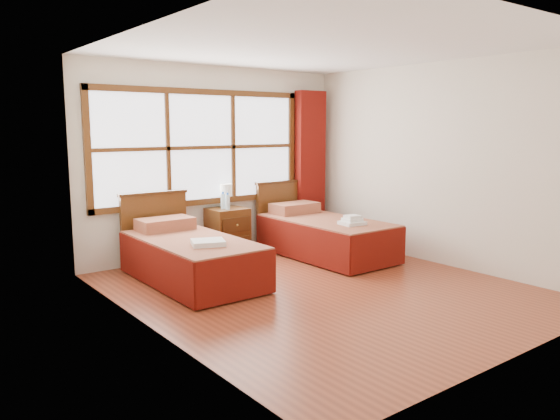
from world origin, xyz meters
TOP-DOWN VIEW (x-y plane):
  - floor at (0.00, 0.00)m, footprint 4.50×4.50m
  - ceiling at (0.00, 0.00)m, footprint 4.50×4.50m
  - wall_back at (0.00, 2.25)m, footprint 4.00×0.00m
  - wall_left at (-2.00, 0.00)m, footprint 0.00×4.50m
  - wall_right at (2.00, 0.00)m, footprint 0.00×4.50m
  - window at (-0.25, 2.21)m, footprint 3.16×0.06m
  - curtain at (1.60, 2.11)m, footprint 0.50×0.16m
  - bed_left at (-1.00, 1.20)m, footprint 0.99×2.01m
  - bed_right at (1.07, 1.20)m, footprint 1.01×2.03m
  - nightstand at (0.02, 1.99)m, footprint 0.50×0.49m
  - towels_left at (-1.02, 0.73)m, footprint 0.44×0.41m
  - towels_right at (1.06, 0.63)m, footprint 0.32×0.29m
  - lamp at (0.08, 2.13)m, footprint 0.17×0.17m
  - bottle_near at (-0.07, 1.97)m, footprint 0.06×0.06m
  - bottle_far at (-0.05, 1.88)m, footprint 0.06×0.06m

SIDE VIEW (x-z plane):
  - floor at x=0.00m, z-range 0.00..0.00m
  - bed_left at x=-1.00m, z-range -0.19..0.77m
  - bed_right at x=1.07m, z-range -0.19..0.79m
  - nightstand at x=0.02m, z-range 0.00..0.67m
  - towels_left at x=-1.02m, z-range 0.51..0.57m
  - towels_right at x=1.06m, z-range 0.51..0.63m
  - bottle_far at x=-0.05m, z-range 0.66..0.89m
  - bottle_near at x=-0.07m, z-range 0.66..0.90m
  - lamp at x=0.08m, z-range 0.74..1.06m
  - curtain at x=1.60m, z-range 0.02..2.32m
  - wall_back at x=0.00m, z-range -0.70..3.30m
  - wall_left at x=-2.00m, z-range -0.95..3.55m
  - wall_right at x=2.00m, z-range -0.95..3.55m
  - window at x=-0.25m, z-range 0.72..2.28m
  - ceiling at x=0.00m, z-range 2.60..2.60m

